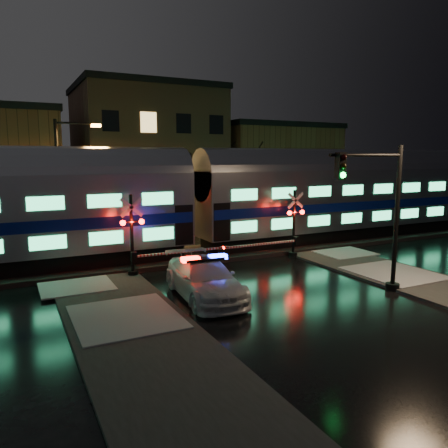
{
  "coord_description": "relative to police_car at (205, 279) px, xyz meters",
  "views": [
    {
      "loc": [
        -9.94,
        -17.57,
        5.64
      ],
      "look_at": [
        0.1,
        2.5,
        2.2
      ],
      "focal_mm": 35.0,
      "sensor_mm": 36.0,
      "label": 1
    }
  ],
  "objects": [
    {
      "name": "police_car",
      "position": [
        0.0,
        0.0,
        0.0
      ],
      "size": [
        2.55,
        5.5,
        1.73
      ],
      "rotation": [
        0.0,
        0.0,
        -0.07
      ],
      "color": "silver",
      "rests_on": "ground"
    },
    {
      "name": "crossing_signal_left",
      "position": [
        -1.44,
        4.24,
        0.84
      ],
      "size": [
        5.56,
        0.65,
        3.94
      ],
      "color": "black",
      "rests_on": "ground"
    },
    {
      "name": "ground",
      "position": [
        3.0,
        1.94,
        -0.79
      ],
      "size": [
        120.0,
        120.0,
        0.0
      ],
      "primitive_type": "plane",
      "color": "black",
      "rests_on": "ground"
    },
    {
      "name": "streetlight",
      "position": [
        -3.96,
        10.94,
        3.69
      ],
      "size": [
        2.59,
        0.27,
        7.76
      ],
      "color": "black",
      "rests_on": "ground"
    },
    {
      "name": "building_mid",
      "position": [
        5.0,
        24.44,
        4.96
      ],
      "size": [
        12.0,
        11.0,
        11.5
      ],
      "primitive_type": "cube",
      "color": "brown",
      "rests_on": "ground"
    },
    {
      "name": "train",
      "position": [
        2.36,
        6.93,
        2.6
      ],
      "size": [
        51.0,
        3.12,
        5.92
      ],
      "color": "black",
      "rests_on": "ballast"
    },
    {
      "name": "traffic_light",
      "position": [
        6.62,
        -2.77,
        2.47
      ],
      "size": [
        3.96,
        0.71,
        6.13
      ],
      "rotation": [
        0.0,
        0.0,
        0.07
      ],
      "color": "black",
      "rests_on": "ground"
    },
    {
      "name": "crossing_signal_right",
      "position": [
        7.09,
        4.24,
        0.79
      ],
      "size": [
        5.41,
        0.64,
        3.83
      ],
      "color": "black",
      "rests_on": "ground"
    },
    {
      "name": "building_right",
      "position": [
        18.0,
        23.94,
        3.46
      ],
      "size": [
        12.0,
        10.0,
        8.5
      ],
      "primitive_type": "cube",
      "color": "brown",
      "rests_on": "ground"
    },
    {
      "name": "ballast",
      "position": [
        3.0,
        6.94,
        -0.67
      ],
      "size": [
        90.0,
        4.2,
        0.24
      ],
      "primitive_type": "cube",
      "color": "black",
      "rests_on": "ground"
    },
    {
      "name": "sidewalk_left",
      "position": [
        -3.5,
        -4.06,
        -0.73
      ],
      "size": [
        4.0,
        20.0,
        0.12
      ],
      "primitive_type": "cube",
      "color": "#2D2D2D",
      "rests_on": "ground"
    }
  ]
}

